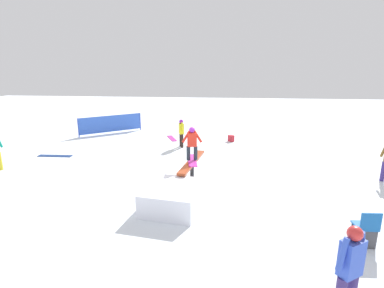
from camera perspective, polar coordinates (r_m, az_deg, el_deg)
ground_plane at (r=10.69m, az=-0.00°, el=-7.14°), size 60.00×60.00×0.00m
rail_feature at (r=10.47m, az=-0.00°, el=-3.77°), size 2.73×0.67×0.77m
snow_kicker_ramp at (r=8.70m, az=-3.58°, el=-10.08°), size 2.00×1.74×0.65m
main_rider_on_rail at (r=10.27m, az=-0.00°, el=-0.16°), size 1.43×0.71×1.20m
bystander_yellow at (r=15.02m, az=-2.05°, el=2.37°), size 0.56×0.30×1.41m
bystander_blue at (r=5.59m, az=27.85°, el=-20.11°), size 0.44×0.60×1.62m
loose_snowboard_navy at (r=14.99m, az=-24.63°, el=-2.07°), size 0.35×1.55×0.02m
loose_snowboard_magenta at (r=17.01m, az=-3.87°, el=1.08°), size 1.40×0.81×0.02m
folding_chair at (r=7.99m, az=30.19°, el=-13.80°), size 0.47×0.47×0.88m
backpack_on_snow at (r=16.43m, az=7.45°, el=1.08°), size 0.37×0.36×0.34m
safety_fence at (r=18.85m, az=-15.18°, el=3.75°), size 2.49×3.01×1.10m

